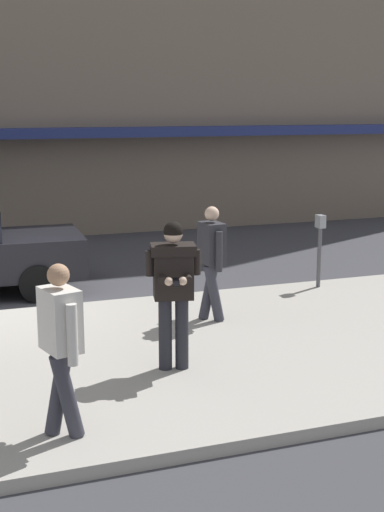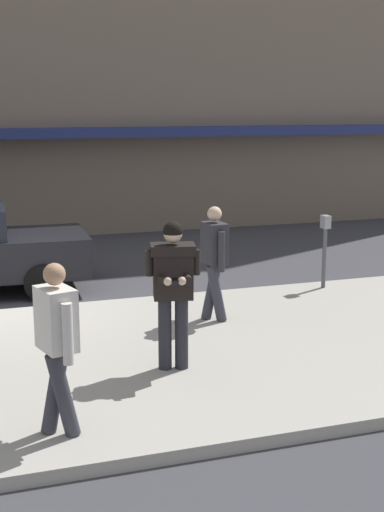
{
  "view_description": "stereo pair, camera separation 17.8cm",
  "coord_description": "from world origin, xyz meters",
  "px_view_note": "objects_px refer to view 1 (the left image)",
  "views": [
    {
      "loc": [
        -0.69,
        -11.22,
        3.26
      ],
      "look_at": [
        2.13,
        -3.38,
        1.49
      ],
      "focal_mm": 50.0,
      "sensor_mm": 36.0,
      "label": 1
    },
    {
      "loc": [
        -0.52,
        -11.28,
        3.26
      ],
      "look_at": [
        2.13,
        -3.38,
        1.49
      ],
      "focal_mm": 50.0,
      "sensor_mm": 36.0,
      "label": 2
    }
  ],
  "objects_px": {
    "man_texting_on_phone": "(173,279)",
    "pedestrian_with_bag": "(211,256)",
    "parking_meter": "(320,240)",
    "pedestrian_in_light_coat": "(61,339)"
  },
  "relations": [
    {
      "from": "man_texting_on_phone",
      "to": "pedestrian_in_light_coat",
      "type": "height_order",
      "value": "man_texting_on_phone"
    },
    {
      "from": "pedestrian_with_bag",
      "to": "parking_meter",
      "type": "height_order",
      "value": "pedestrian_with_bag"
    },
    {
      "from": "pedestrian_in_light_coat",
      "to": "parking_meter",
      "type": "bearing_deg",
      "value": 39.17
    },
    {
      "from": "pedestrian_with_bag",
      "to": "pedestrian_in_light_coat",
      "type": "bearing_deg",
      "value": -131.55
    },
    {
      "from": "parking_meter",
      "to": "pedestrian_in_light_coat",
      "type": "bearing_deg",
      "value": -140.83
    },
    {
      "from": "pedestrian_with_bag",
      "to": "parking_meter",
      "type": "distance_m",
      "value": 2.74
    },
    {
      "from": "pedestrian_in_light_coat",
      "to": "pedestrian_with_bag",
      "type": "height_order",
      "value": "same"
    },
    {
      "from": "man_texting_on_phone",
      "to": "parking_meter",
      "type": "relative_size",
      "value": 1.42
    },
    {
      "from": "pedestrian_with_bag",
      "to": "parking_meter",
      "type": "relative_size",
      "value": 1.34
    },
    {
      "from": "man_texting_on_phone",
      "to": "pedestrian_with_bag",
      "type": "relative_size",
      "value": 1.06
    }
  ]
}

